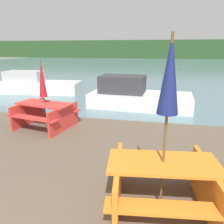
{
  "coord_description": "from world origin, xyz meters",
  "views": [
    {
      "loc": [
        1.5,
        0.2,
        2.3
      ],
      "look_at": [
        0.49,
        5.01,
        0.85
      ],
      "focal_mm": 35.0,
      "sensor_mm": 36.0,
      "label": 1
    }
  ],
  "objects_px": {
    "picnic_table_orange": "(162,180)",
    "boat": "(135,96)",
    "picnic_table_red": "(45,113)",
    "boat_second": "(36,85)",
    "umbrella_crimson": "(42,79)",
    "umbrella_navy": "(170,77)"
  },
  "relations": [
    {
      "from": "umbrella_crimson",
      "to": "boat",
      "type": "relative_size",
      "value": 0.49
    },
    {
      "from": "picnic_table_red",
      "to": "umbrella_navy",
      "type": "height_order",
      "value": "umbrella_navy"
    },
    {
      "from": "picnic_table_orange",
      "to": "picnic_table_red",
      "type": "relative_size",
      "value": 0.92
    },
    {
      "from": "boat",
      "to": "boat_second",
      "type": "height_order",
      "value": "boat"
    },
    {
      "from": "picnic_table_orange",
      "to": "umbrella_navy",
      "type": "distance_m",
      "value": 1.5
    },
    {
      "from": "picnic_table_orange",
      "to": "picnic_table_red",
      "type": "distance_m",
      "value": 4.4
    },
    {
      "from": "picnic_table_orange",
      "to": "boat",
      "type": "xyz_separation_m",
      "value": [
        -0.99,
        5.74,
        0.0
      ]
    },
    {
      "from": "umbrella_navy",
      "to": "boat",
      "type": "xyz_separation_m",
      "value": [
        -0.99,
        5.74,
        -1.5
      ]
    },
    {
      "from": "picnic_table_orange",
      "to": "boat_second",
      "type": "xyz_separation_m",
      "value": [
        -6.46,
        7.58,
        -0.03
      ]
    },
    {
      "from": "picnic_table_orange",
      "to": "boat_second",
      "type": "bearing_deg",
      "value": 130.42
    },
    {
      "from": "picnic_table_orange",
      "to": "umbrella_crimson",
      "type": "bearing_deg",
      "value": 140.0
    },
    {
      "from": "boat",
      "to": "boat_second",
      "type": "xyz_separation_m",
      "value": [
        -5.47,
        1.85,
        -0.03
      ]
    },
    {
      "from": "picnic_table_red",
      "to": "boat_second",
      "type": "height_order",
      "value": "boat_second"
    },
    {
      "from": "umbrella_navy",
      "to": "boat",
      "type": "height_order",
      "value": "umbrella_navy"
    },
    {
      "from": "umbrella_crimson",
      "to": "umbrella_navy",
      "type": "bearing_deg",
      "value": -40.0
    },
    {
      "from": "picnic_table_orange",
      "to": "boat",
      "type": "height_order",
      "value": "boat"
    },
    {
      "from": "picnic_table_red",
      "to": "umbrella_navy",
      "type": "bearing_deg",
      "value": -40.0
    },
    {
      "from": "umbrella_navy",
      "to": "picnic_table_orange",
      "type": "bearing_deg",
      "value": 63.43
    },
    {
      "from": "umbrella_navy",
      "to": "boat",
      "type": "distance_m",
      "value": 6.01
    },
    {
      "from": "boat",
      "to": "boat_second",
      "type": "bearing_deg",
      "value": 165.04
    },
    {
      "from": "picnic_table_orange",
      "to": "picnic_table_red",
      "type": "height_order",
      "value": "picnic_table_orange"
    },
    {
      "from": "picnic_table_red",
      "to": "umbrella_crimson",
      "type": "bearing_deg",
      "value": -75.96
    }
  ]
}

